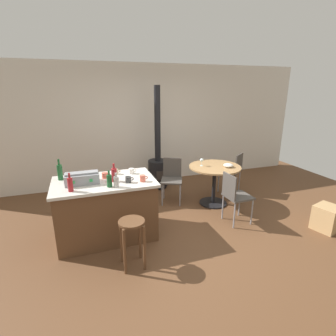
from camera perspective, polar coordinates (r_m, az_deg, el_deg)
The scene contains 23 objects.
ground_plane at distance 4.27m, azimuth 3.47°, elevation -13.34°, with size 8.80×8.80×0.00m, color brown.
back_wall at distance 6.09m, azimuth -5.32°, elevation 9.41°, with size 8.00×0.10×2.70m, color beige.
kitchen_island at distance 4.01m, azimuth -13.46°, elevation -8.69°, with size 1.44×0.88×0.89m.
wooden_stool at distance 3.31m, azimuth -7.93°, elevation -14.07°, with size 0.32×0.32×0.63m.
dining_table at distance 5.00m, azimuth 10.20°, elevation -1.58°, with size 0.97×0.97×0.76m.
folding_chair_near at distance 5.69m, azimuth 14.14°, elevation -0.29°, with size 0.56×0.56×0.86m.
folding_chair_far at distance 5.07m, azimuth 0.86°, elevation -1.98°, with size 0.53×0.53×0.85m.
folding_chair_left at distance 4.39m, azimuth 14.49°, elevation -5.61°, with size 0.41×0.41×0.86m.
wood_stove at distance 5.77m, azimuth -2.22°, elevation 0.67°, with size 0.44×0.45×2.23m.
toolbox at distance 3.78m, azimuth -18.42°, elevation -2.15°, with size 0.46×0.24×0.17m.
bottle_0 at distance 3.55m, azimuth -20.74°, elevation -3.38°, with size 0.07×0.07×0.25m.
bottle_1 at distance 4.04m, azimuth -22.71°, elevation -0.79°, with size 0.07×0.07×0.31m.
bottle_2 at distance 3.75m, azimuth -11.77°, elevation -1.42°, with size 0.08×0.08×0.26m.
bottle_3 at distance 3.56m, azimuth -12.79°, elevation -2.71°, with size 0.07×0.07×0.23m.
bottle_4 at distance 3.53m, azimuth -11.33°, elevation -2.96°, with size 0.07×0.07×0.20m.
cup_0 at distance 4.06m, azimuth -8.03°, elevation -0.65°, with size 0.12×0.08×0.08m.
cup_1 at distance 3.69m, azimuth -8.71°, elevation -2.52°, with size 0.12×0.08×0.09m.
cup_2 at distance 3.70m, azimuth -5.59°, elevation -2.28°, with size 0.12×0.08×0.09m.
cup_3 at distance 3.93m, azimuth -13.72°, elevation -1.59°, with size 0.12×0.09×0.08m.
cup_4 at distance 4.08m, azimuth -11.42°, elevation -0.77°, with size 0.11×0.08×0.08m.
wine_glass at distance 4.90m, azimuth 7.44°, elevation 1.68°, with size 0.07×0.07×0.14m.
serving_bowl at distance 4.92m, azimuth 13.15°, elevation 0.59°, with size 0.18×0.18×0.07m, color white.
cardboard_box at distance 4.88m, azimuth 31.59°, elevation -9.35°, with size 0.36×0.34×0.40m, color tan.
Camera 1 is at (-1.44, -3.39, 2.17)m, focal length 27.67 mm.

